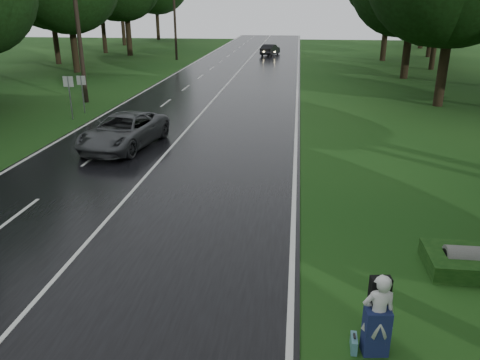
% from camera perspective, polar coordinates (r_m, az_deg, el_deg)
% --- Properties ---
extents(ground, '(160.00, 160.00, 0.00)m').
position_cam_1_polar(ground, '(13.93, -18.57, -8.09)').
color(ground, '#1C4313').
rests_on(ground, ground).
extents(road, '(12.00, 140.00, 0.04)m').
position_cam_1_polar(road, '(32.12, -3.68, 9.04)').
color(road, black).
rests_on(road, ground).
extents(lane_center, '(0.12, 140.00, 0.01)m').
position_cam_1_polar(lane_center, '(32.12, -3.68, 9.08)').
color(lane_center, silver).
rests_on(lane_center, road).
extents(grey_car, '(3.34, 5.81, 1.53)m').
position_cam_1_polar(grey_car, '(22.87, -13.78, 5.75)').
color(grey_car, '#444648').
rests_on(grey_car, road).
extents(far_car, '(2.44, 4.37, 1.37)m').
position_cam_1_polar(far_car, '(62.82, 3.64, 15.35)').
color(far_car, black).
rests_on(far_car, road).
extents(hitchhiker, '(0.69, 0.63, 1.75)m').
position_cam_1_polar(hitchhiker, '(9.77, 16.20, -15.53)').
color(hitchhiker, silver).
rests_on(hitchhiker, ground).
extents(suitcase, '(0.13, 0.42, 0.29)m').
position_cam_1_polar(suitcase, '(10.12, 13.49, -18.52)').
color(suitcase, teal).
rests_on(suitcase, ground).
extents(culvert, '(1.30, 0.65, 0.65)m').
position_cam_1_polar(culvert, '(13.70, 25.77, -9.69)').
color(culvert, slate).
rests_on(culvert, ground).
extents(utility_pole_mid, '(1.80, 0.28, 10.65)m').
position_cam_1_polar(utility_pole_mid, '(34.53, -17.91, 8.88)').
color(utility_pole_mid, black).
rests_on(utility_pole_mid, ground).
extents(utility_pole_far, '(1.80, 0.28, 9.55)m').
position_cam_1_polar(utility_pole_far, '(58.37, -7.61, 14.10)').
color(utility_pole_far, black).
rests_on(utility_pole_far, ground).
extents(road_sign_a, '(0.60, 0.10, 2.48)m').
position_cam_1_polar(road_sign_a, '(29.64, -19.42, 6.89)').
color(road_sign_a, white).
rests_on(road_sign_a, ground).
extents(road_sign_b, '(0.55, 0.10, 2.27)m').
position_cam_1_polar(road_sign_b, '(31.11, -18.11, 7.65)').
color(road_sign_b, white).
rests_on(road_sign_b, ground).
extents(tree_left_e, '(9.05, 9.05, 14.14)m').
position_cam_1_polar(tree_left_e, '(50.02, -18.94, 12.13)').
color(tree_left_e, black).
rests_on(tree_left_e, ground).
extents(tree_left_f, '(10.15, 10.15, 15.85)m').
position_cam_1_polar(tree_left_f, '(64.32, -13.03, 14.36)').
color(tree_left_f, black).
rests_on(tree_left_f, ground).
extents(tree_right_d, '(9.36, 9.36, 14.63)m').
position_cam_1_polar(tree_right_d, '(34.30, 22.60, 8.22)').
color(tree_right_d, black).
rests_on(tree_right_d, ground).
extents(tree_right_e, '(8.91, 8.91, 13.92)m').
position_cam_1_polar(tree_right_e, '(45.93, 19.02, 11.46)').
color(tree_right_e, black).
rests_on(tree_right_e, ground).
extents(tree_right_f, '(10.80, 10.80, 16.87)m').
position_cam_1_polar(tree_right_f, '(59.53, 16.70, 13.56)').
color(tree_right_f, black).
rests_on(tree_right_f, ground).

